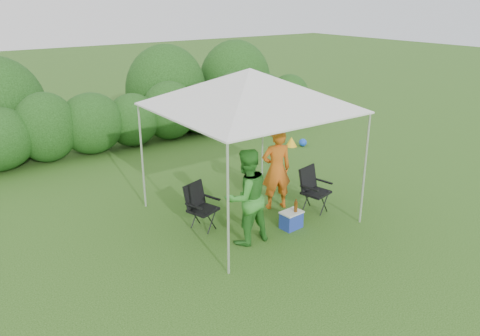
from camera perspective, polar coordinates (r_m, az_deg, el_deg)
ground at (r=8.87m, az=3.03°, el=-6.74°), size 70.00×70.00×0.00m
hedge at (r=13.51m, az=-12.99°, el=6.02°), size 13.10×1.53×1.80m
canopy at (r=8.45m, az=1.20°, el=9.62°), size 3.10×3.10×2.83m
chair_right at (r=9.32m, az=8.86°, el=-2.22°), size 0.62×0.58×0.88m
chair_left at (r=8.54m, az=-4.95°, el=-4.32°), size 0.62×0.60×0.85m
man at (r=9.21m, az=4.45°, el=-0.14°), size 0.70×0.57×1.64m
woman at (r=7.88m, az=0.78°, el=-3.54°), size 0.83×0.65×1.68m
cooler at (r=8.67m, az=6.27°, el=-6.28°), size 0.41×0.31×0.33m
bottle at (r=8.56m, az=6.82°, el=-4.56°), size 0.07×0.07×0.25m
lawn_toy at (r=13.37m, az=6.64°, el=3.18°), size 0.55×0.46×0.27m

